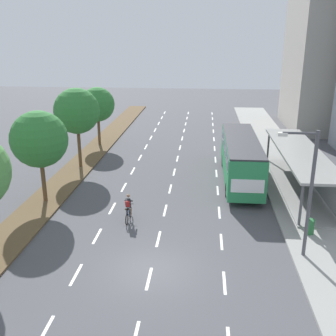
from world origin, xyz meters
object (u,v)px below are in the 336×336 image
(median_tree_second, at_px, (39,139))
(streetlight, at_px, (308,186))
(median_tree_fourth, at_px, (97,105))
(cyclist, at_px, (128,209))
(median_tree_third, at_px, (77,111))
(bus, at_px, (241,155))
(trash_bin, at_px, (310,227))
(bus_shelter, at_px, (302,166))

(median_tree_second, relative_size, streetlight, 0.95)
(median_tree_second, distance_m, median_tree_fourth, 14.93)
(cyclist, distance_m, median_tree_second, 7.53)
(median_tree_third, relative_size, median_tree_fourth, 1.14)
(cyclist, height_order, median_tree_second, median_tree_second)
(streetlight, bearing_deg, bus, 100.91)
(median_tree_third, distance_m, trash_bin, 20.20)
(cyclist, relative_size, trash_bin, 2.14)
(cyclist, distance_m, median_tree_fourth, 18.69)
(median_tree_third, distance_m, median_tree_fourth, 7.50)
(bus, height_order, cyclist, bus)
(median_tree_third, height_order, median_tree_fourth, median_tree_third)
(streetlight, bearing_deg, median_tree_third, 139.80)
(bus_shelter, relative_size, trash_bin, 16.08)
(median_tree_fourth, relative_size, trash_bin, 6.88)
(streetlight, bearing_deg, median_tree_second, 160.16)
(bus_shelter, height_order, trash_bin, bus_shelter)
(median_tree_third, xyz_separation_m, median_tree_fourth, (-0.28, 7.46, -0.68))
(bus, bearing_deg, trash_bin, -70.15)
(median_tree_second, bearing_deg, streetlight, -19.84)
(bus_shelter, distance_m, median_tree_fourth, 21.15)
(median_tree_fourth, xyz_separation_m, streetlight, (15.81, -20.59, -0.33))
(cyclist, bearing_deg, median_tree_fourth, 110.10)
(bus, distance_m, cyclist, 10.86)
(bus_shelter, xyz_separation_m, cyclist, (-11.61, -6.28, -1.07))
(cyclist, distance_m, trash_bin, 10.57)
(bus_shelter, xyz_separation_m, median_tree_third, (-17.64, 3.51, 3.04))
(median_tree_fourth, height_order, streetlight, streetlight)
(bus_shelter, bearing_deg, cyclist, -151.57)
(median_tree_third, bearing_deg, median_tree_second, -91.20)
(bus_shelter, distance_m, bus, 4.59)
(cyclist, bearing_deg, bus_shelter, 28.43)
(cyclist, xyz_separation_m, trash_bin, (10.53, -0.95, -0.22))
(median_tree_third, height_order, streetlight, median_tree_third)
(median_tree_second, bearing_deg, cyclist, -20.62)
(bus, relative_size, cyclist, 6.20)
(cyclist, relative_size, median_tree_fourth, 0.31)
(median_tree_fourth, distance_m, trash_bin, 25.06)
(bus_shelter, bearing_deg, trash_bin, -98.50)
(median_tree_third, distance_m, streetlight, 20.36)
(bus_shelter, xyz_separation_m, trash_bin, (-1.08, -7.23, -1.29))
(median_tree_fourth, bearing_deg, cyclist, -69.90)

